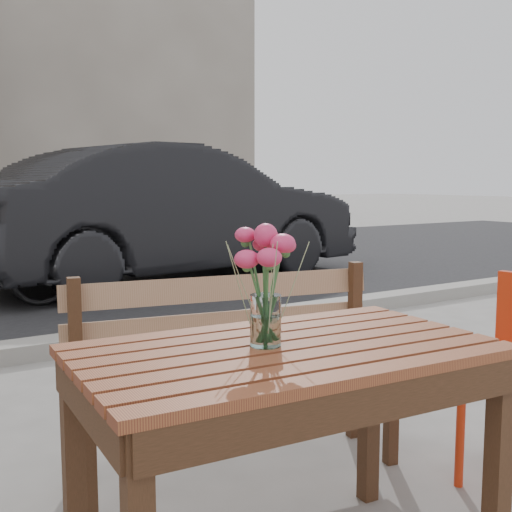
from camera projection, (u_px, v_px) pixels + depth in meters
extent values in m
cube|color=gray|center=(43.00, 348.00, 4.40)|extent=(30.00, 0.25, 0.12)
cube|color=gray|center=(111.00, 111.00, 16.76)|extent=(7.00, 3.00, 6.00)
cube|color=maroon|center=(287.00, 351.00, 1.84)|extent=(1.24, 0.78, 0.03)
cube|color=#311F10|center=(498.00, 472.00, 1.88)|extent=(0.06, 0.06, 0.71)
cube|color=#311F10|center=(74.00, 473.00, 1.88)|extent=(0.06, 0.06, 0.71)
cube|color=#311F10|center=(369.00, 409.00, 2.40)|extent=(0.06, 0.06, 0.71)
cube|color=#93694C|center=(241.00, 371.00, 2.60)|extent=(1.42, 0.63, 0.03)
cube|color=#93694C|center=(224.00, 306.00, 2.76)|extent=(1.35, 0.29, 0.37)
cube|color=#311F10|center=(89.00, 462.00, 2.25)|extent=(0.06, 0.06, 0.45)
cube|color=#311F10|center=(393.00, 413.00, 2.71)|extent=(0.06, 0.06, 0.45)
cube|color=#311F10|center=(77.00, 383.00, 2.52)|extent=(0.06, 0.06, 0.83)
cube|color=#311F10|center=(355.00, 351.00, 2.98)|extent=(0.06, 0.06, 0.83)
cylinder|color=red|center=(460.00, 438.00, 2.52)|extent=(0.04, 0.04, 0.40)
cylinder|color=red|center=(500.00, 417.00, 2.75)|extent=(0.04, 0.04, 0.40)
cylinder|color=white|center=(266.00, 320.00, 1.83)|extent=(0.09, 0.09, 0.15)
cylinder|color=#377039|center=(266.00, 295.00, 1.82)|extent=(0.05, 0.05, 0.30)
imported|color=black|center=(171.00, 214.00, 7.69)|extent=(5.04, 2.35, 1.60)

